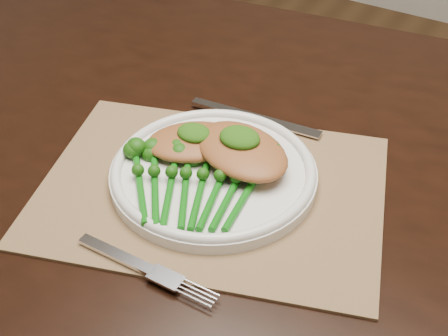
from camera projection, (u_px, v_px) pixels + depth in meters
The scene contains 10 objects.
dining_table at pixel (263, 327), 1.08m from camera, with size 1.71×1.11×0.75m.
placemat at pixel (211, 189), 0.80m from camera, with size 0.43×0.32×0.00m, color brown.
dinner_plate at pixel (213, 172), 0.80m from camera, with size 0.27×0.27×0.02m.
knife at pixel (243, 114), 0.92m from camera, with size 0.20×0.03×0.01m.
fork at pixel (155, 273), 0.68m from camera, with size 0.18×0.02×0.01m.
chicken_fillet_left at pixel (194, 142), 0.83m from camera, with size 0.13×0.09×0.03m, color #9B5A2D.
chicken_fillet_right at pixel (242, 150), 0.80m from camera, with size 0.14×0.10×0.03m, color #9B5A2D.
pesto_dollop_left at pixel (194, 133), 0.82m from camera, with size 0.05×0.04×0.02m, color #184109.
pesto_dollop_right at pixel (240, 138), 0.79m from camera, with size 0.05×0.05×0.02m, color #184109.
broccolini_bundle at pixel (193, 190), 0.76m from camera, with size 0.21×0.22×0.04m.
Camera 1 is at (0.32, -0.73, 1.28)m, focal length 50.00 mm.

